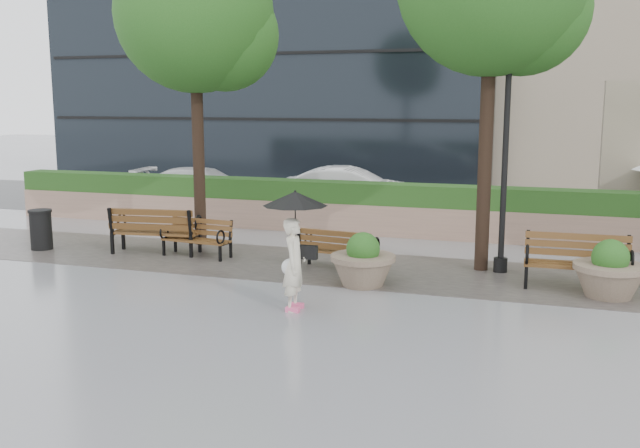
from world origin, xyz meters
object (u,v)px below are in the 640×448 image
(bench_2, at_px, (338,258))
(car_right, at_px, (350,190))
(bench_1, at_px, (197,246))
(car_left, at_px, (205,188))
(trash_bin, at_px, (41,231))
(planter_left, at_px, (363,265))
(bench_0, at_px, (156,240))
(pedestrian, at_px, (295,239))
(planter_right, at_px, (609,275))
(bench_3, at_px, (576,273))
(lamppost, at_px, (504,174))

(bench_2, distance_m, car_right, 7.62)
(bench_1, height_order, car_left, car_left)
(bench_2, height_order, car_right, car_right)
(trash_bin, xyz_separation_m, car_right, (5.43, 7.54, 0.27))
(planter_left, bearing_deg, bench_1, 162.82)
(bench_2, xyz_separation_m, car_left, (-6.58, 6.89, 0.40))
(bench_0, height_order, bench_1, bench_0)
(trash_bin, xyz_separation_m, pedestrian, (7.37, -2.74, 0.76))
(bench_2, distance_m, pedestrian, 3.06)
(trash_bin, relative_size, car_right, 0.21)
(trash_bin, xyz_separation_m, car_left, (0.68, 7.05, 0.21))
(bench_2, bearing_deg, trash_bin, 8.20)
(planter_right, xyz_separation_m, pedestrian, (-5.07, -2.44, 0.80))
(car_left, relative_size, car_right, 1.04)
(bench_1, distance_m, car_left, 7.38)
(pedestrian, bearing_deg, bench_2, -1.30)
(trash_bin, bearing_deg, bench_2, 1.27)
(bench_3, bearing_deg, lamppost, 145.57)
(bench_3, bearing_deg, pedestrian, -149.28)
(bench_2, xyz_separation_m, bench_3, (4.66, -0.06, 0.04))
(bench_3, bearing_deg, planter_right, -38.65)
(bench_2, relative_size, lamppost, 0.37)
(planter_right, bearing_deg, bench_1, 175.23)
(trash_bin, height_order, lamppost, lamppost)
(lamppost, xyz_separation_m, car_right, (-5.04, 6.50, -1.30))
(bench_2, height_order, bench_3, bench_3)
(trash_bin, bearing_deg, car_left, 84.53)
(bench_1, xyz_separation_m, bench_2, (3.38, -0.25, 0.01))
(lamppost, bearing_deg, planter_right, -34.24)
(planter_left, bearing_deg, bench_0, 165.95)
(planter_right, xyz_separation_m, car_right, (-7.01, 7.85, 0.31))
(bench_2, bearing_deg, bench_1, 2.66)
(bench_0, bearing_deg, bench_3, 170.58)
(car_left, xyz_separation_m, pedestrian, (6.70, -9.79, 0.55))
(bench_0, distance_m, bench_2, 4.45)
(bench_0, distance_m, car_right, 7.59)
(bench_3, height_order, car_left, car_left)
(bench_2, height_order, planter_left, planter_left)
(bench_1, distance_m, planter_right, 8.60)
(bench_3, bearing_deg, trash_bin, 179.13)
(bench_2, xyz_separation_m, car_right, (-1.82, 7.38, 0.46))
(bench_0, relative_size, bench_2, 1.23)
(bench_3, distance_m, car_right, 9.87)
(bench_3, relative_size, car_left, 0.42)
(bench_0, bearing_deg, car_right, -117.58)
(bench_3, bearing_deg, bench_2, 177.93)
(bench_0, xyz_separation_m, trash_bin, (-2.81, -0.43, 0.13))
(planter_right, height_order, lamppost, lamppost)
(planter_left, xyz_separation_m, lamppost, (2.41, 1.92, 1.62))
(planter_right, relative_size, trash_bin, 1.40)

